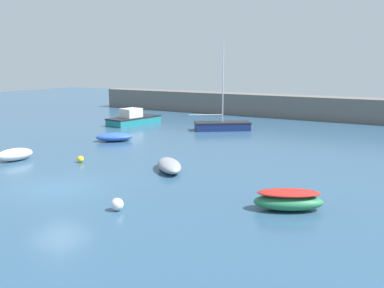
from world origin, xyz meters
TOP-DOWN VIEW (x-y plane):
  - ground_plane at (0.00, 0.00)m, footprint 120.00×120.00m
  - harbor_breakwater at (0.00, 30.81)m, footprint 44.95×2.80m
  - cabin_cruiser_white at (-9.89, 18.36)m, footprint 2.83×5.60m
  - rowboat_with_red_cover at (10.15, 2.51)m, footprint 3.00×2.37m
  - open_tender_yellow at (2.68, 5.31)m, footprint 2.94×3.03m
  - rowboat_blue_near at (-5.67, 10.67)m, footprint 2.97×2.87m
  - dinghy_near_pier at (-6.62, 2.76)m, footprint 1.61×2.37m
  - sailboat_tall_mast at (-1.04, 19.33)m, footprint 4.80×4.14m
  - mooring_buoy_white at (4.34, -0.97)m, footprint 0.51×0.51m
  - mooring_buoy_yellow at (-2.89, 4.36)m, footprint 0.39×0.39m

SIDE VIEW (x-z plane):
  - ground_plane at x=0.00m, z-range -0.20..0.00m
  - mooring_buoy_yellow at x=-2.89m, z-range 0.00..0.39m
  - mooring_buoy_white at x=4.34m, z-range 0.00..0.51m
  - open_tender_yellow at x=2.68m, z-range 0.00..0.61m
  - rowboat_blue_near at x=-5.67m, z-range 0.00..0.63m
  - dinghy_near_pier at x=-6.62m, z-range 0.00..0.73m
  - sailboat_tall_mast at x=-1.04m, z-range -3.28..4.09m
  - rowboat_with_red_cover at x=10.15m, z-range 0.00..0.82m
  - cabin_cruiser_white at x=-9.89m, z-range -0.24..1.28m
  - harbor_breakwater at x=0.00m, z-range 0.00..2.32m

